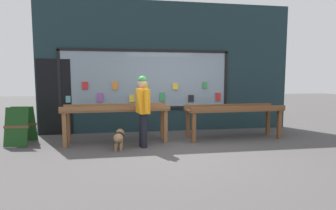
{
  "coord_description": "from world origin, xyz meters",
  "views": [
    {
      "loc": [
        -1.25,
        -5.36,
        1.55
      ],
      "look_at": [
        -0.27,
        0.85,
        0.93
      ],
      "focal_mm": 28.0,
      "sensor_mm": 36.0,
      "label": 1
    }
  ],
  "objects": [
    {
      "name": "ground_plane",
      "position": [
        0.0,
        0.0,
        0.0
      ],
      "size": [
        40.0,
        40.0,
        0.0
      ],
      "primitive_type": "plane",
      "color": "#474444"
    },
    {
      "name": "shopfront_facade",
      "position": [
        -0.08,
        2.39,
        1.86
      ],
      "size": [
        7.46,
        0.29,
        3.79
      ],
      "color": "#192D33",
      "rests_on": "ground_plane"
    },
    {
      "name": "display_table_left",
      "position": [
        -1.5,
        1.05,
        0.75
      ],
      "size": [
        2.55,
        0.74,
        0.93
      ],
      "color": "brown",
      "rests_on": "ground_plane"
    },
    {
      "name": "display_table_right",
      "position": [
        1.5,
        1.05,
        0.71
      ],
      "size": [
        2.56,
        0.79,
        0.88
      ],
      "color": "brown",
      "rests_on": "ground_plane"
    },
    {
      "name": "person_browsing",
      "position": [
        -0.9,
        0.55,
        0.94
      ],
      "size": [
        0.31,
        0.64,
        1.62
      ],
      "rotation": [
        0.0,
        0.0,
        1.79
      ],
      "color": "black",
      "rests_on": "ground_plane"
    },
    {
      "name": "small_dog",
      "position": [
        -1.43,
        0.44,
        0.28
      ],
      "size": [
        0.26,
        0.63,
        0.42
      ],
      "rotation": [
        0.0,
        0.0,
        1.47
      ],
      "color": "#99724C",
      "rests_on": "ground_plane"
    },
    {
      "name": "sandwich_board_sign",
      "position": [
        -3.75,
        1.24,
        0.45
      ],
      "size": [
        0.59,
        0.68,
        0.89
      ],
      "rotation": [
        0.0,
        0.0,
        -0.09
      ],
      "color": "#193F19",
      "rests_on": "ground_plane"
    }
  ]
}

